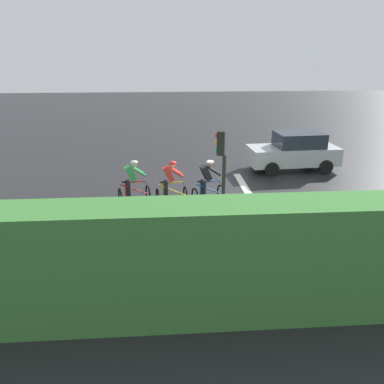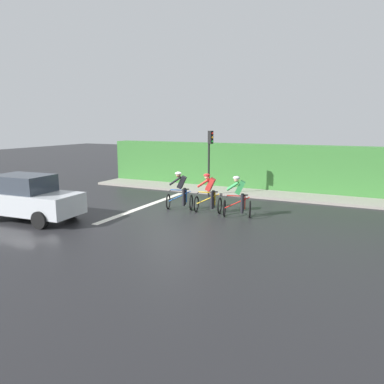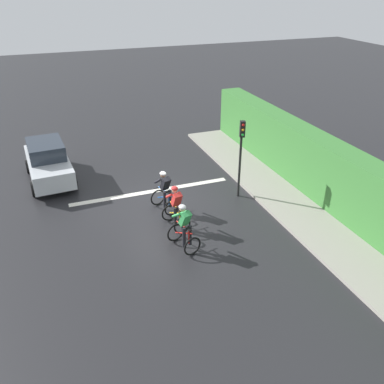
# 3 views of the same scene
# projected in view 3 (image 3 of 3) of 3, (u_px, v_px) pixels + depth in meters

# --- Properties ---
(ground_plane) EXTENTS (80.00, 80.00, 0.00)m
(ground_plane) POSITION_uv_depth(u_px,v_px,m) (160.00, 205.00, 16.82)
(ground_plane) COLOR black
(sidewalk_kerb) EXTENTS (2.80, 18.45, 0.12)m
(sidewalk_kerb) POSITION_uv_depth(u_px,v_px,m) (298.00, 204.00, 16.78)
(sidewalk_kerb) COLOR gray
(sidewalk_kerb) RESTS_ON ground
(stone_wall_low) EXTENTS (0.44, 18.45, 0.46)m
(stone_wall_low) POSITION_uv_depth(u_px,v_px,m) (317.00, 197.00, 16.98)
(stone_wall_low) COLOR tan
(stone_wall_low) RESTS_ON ground
(hedge_wall) EXTENTS (1.10, 18.45, 2.56)m
(hedge_wall) POSITION_uv_depth(u_px,v_px,m) (327.00, 173.00, 16.58)
(hedge_wall) COLOR #387533
(hedge_wall) RESTS_ON ground
(road_marking_stop_line) EXTENTS (7.00, 0.30, 0.01)m
(road_marking_stop_line) POSITION_uv_depth(u_px,v_px,m) (151.00, 191.00, 17.87)
(road_marking_stop_line) COLOR silver
(road_marking_stop_line) RESTS_ON ground
(cyclist_lead) EXTENTS (0.94, 1.22, 1.66)m
(cyclist_lead) POSITION_uv_depth(u_px,v_px,m) (184.00, 228.00, 13.81)
(cyclist_lead) COLOR black
(cyclist_lead) RESTS_ON ground
(cyclist_second) EXTENTS (0.83, 1.17, 1.66)m
(cyclist_second) POSITION_uv_depth(u_px,v_px,m) (176.00, 209.00, 14.98)
(cyclist_second) COLOR black
(cyclist_second) RESTS_ON ground
(cyclist_mid) EXTENTS (0.95, 1.22, 1.66)m
(cyclist_mid) POSITION_uv_depth(u_px,v_px,m) (165.00, 193.00, 16.08)
(cyclist_mid) COLOR black
(cyclist_mid) RESTS_ON ground
(car_silver) EXTENTS (2.09, 4.20, 1.76)m
(car_silver) POSITION_uv_depth(u_px,v_px,m) (48.00, 162.00, 18.51)
(car_silver) COLOR #B7BCC1
(car_silver) RESTS_ON ground
(traffic_light_near_crossing) EXTENTS (0.25, 0.31, 3.34)m
(traffic_light_near_crossing) POSITION_uv_depth(u_px,v_px,m) (241.00, 148.00, 16.43)
(traffic_light_near_crossing) COLOR black
(traffic_light_near_crossing) RESTS_ON ground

